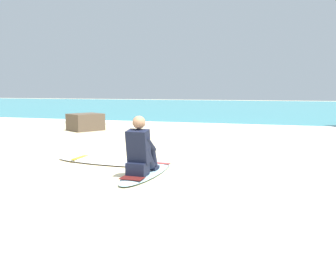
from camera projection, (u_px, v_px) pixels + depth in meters
The scene contains 7 objects.
ground_plane at pixel (142, 178), 5.92m from camera, with size 80.00×80.00×0.00m, color beige.
sea at pixel (247, 108), 26.56m from camera, with size 80.00×28.00×0.10m, color teal.
breaking_foam at pixel (218, 126), 13.55m from camera, with size 80.00×0.90×0.11m, color white.
surfboard_main at pixel (147, 171), 6.22m from camera, with size 0.56×2.04×0.08m.
surfer_seated at pixel (140, 151), 5.89m from camera, with size 0.38×0.71×0.95m.
surfboard_spare_near at pixel (106, 162), 7.06m from camera, with size 2.26×0.71×0.08m.
shoreline_rock at pixel (85, 122), 12.56m from camera, with size 1.04×0.90×0.58m, color brown.
Camera 1 is at (2.08, -5.41, 1.46)m, focal length 38.68 mm.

